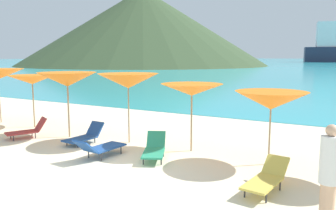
{
  "coord_description": "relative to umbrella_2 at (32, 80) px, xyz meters",
  "views": [
    {
      "loc": [
        5.62,
        -6.56,
        2.96
      ],
      "look_at": [
        -0.46,
        4.1,
        1.2
      ],
      "focal_mm": 36.46,
      "sensor_mm": 36.0,
      "label": 1
    }
  ],
  "objects": [
    {
      "name": "ground_plane",
      "position": [
        6.25,
        7.1,
        -2.15
      ],
      "size": [
        50.0,
        100.0,
        0.3
      ],
      "primitive_type": "cube",
      "color": "beige"
    },
    {
      "name": "headland_hill",
      "position": [
        -51.75,
        85.52,
        10.32
      ],
      "size": [
        80.16,
        80.16,
        24.64
      ],
      "primitive_type": "cone",
      "color": "#384C2D",
      "rests_on": "ground_plane"
    },
    {
      "name": "umbrella_2",
      "position": [
        0.0,
        0.0,
        0.0
      ],
      "size": [
        2.11,
        2.11,
        2.19
      ],
      "color": "#9E7F59",
      "rests_on": "ground_plane"
    },
    {
      "name": "umbrella_3",
      "position": [
        2.59,
        -0.56,
        0.13
      ],
      "size": [
        2.21,
        2.21,
        2.39
      ],
      "color": "#9E7F59",
      "rests_on": "ground_plane"
    },
    {
      "name": "umbrella_4",
      "position": [
        5.0,
        -0.13,
        0.14
      ],
      "size": [
        2.15,
        2.15,
        2.38
      ],
      "color": "#9E7F59",
      "rests_on": "ground_plane"
    },
    {
      "name": "umbrella_5",
      "position": [
        7.34,
        -0.03,
        -0.06
      ],
      "size": [
        2.06,
        2.06,
        2.12
      ],
      "color": "#9E7F59",
      "rests_on": "ground_plane"
    },
    {
      "name": "umbrella_6",
      "position": [
        9.78,
        -0.19,
        -0.22
      ],
      "size": [
        2.1,
        2.1,
        2.02
      ],
      "color": "#9E7F59",
      "rests_on": "ground_plane"
    },
    {
      "name": "lounge_chair_0",
      "position": [
        6.76,
        -1.29,
        -1.7
      ],
      "size": [
        1.17,
        1.61,
        0.67
      ],
      "rotation": [
        0.0,
        0.0,
        0.45
      ],
      "color": "#268C66",
      "rests_on": "ground_plane"
    },
    {
      "name": "lounge_chair_1",
      "position": [
        1.38,
        -1.4,
        -1.7
      ],
      "size": [
        1.09,
        1.5,
        0.7
      ],
      "rotation": [
        0.0,
        0.0,
        -0.44
      ],
      "color": "#A53333",
      "rests_on": "ground_plane"
    },
    {
      "name": "lounge_chair_2",
      "position": [
        5.33,
        -2.02,
        -1.68
      ],
      "size": [
        0.73,
        1.67,
        0.66
      ],
      "rotation": [
        0.0,
        0.0,
        3.06
      ],
      "color": "#1E478C",
      "rests_on": "ground_plane"
    },
    {
      "name": "lounge_chair_3",
      "position": [
        10.19,
        -2.12,
        -1.69
      ],
      "size": [
        0.73,
        1.67,
        0.63
      ],
      "rotation": [
        0.0,
        0.0,
        -0.12
      ],
      "color": "#D8BF4C",
      "rests_on": "ground_plane"
    },
    {
      "name": "lounge_chair_5",
      "position": [
        3.74,
        -0.96,
        -1.74
      ],
      "size": [
        0.67,
        1.5,
        0.65
      ],
      "rotation": [
        0.0,
        0.0,
        -0.05
      ],
      "color": "#1E478C",
      "rests_on": "ground_plane"
    },
    {
      "name": "beachgoer_0",
      "position": [
        11.48,
        -2.88,
        -1.06
      ],
      "size": [
        0.35,
        0.35,
        1.77
      ],
      "rotation": [
        0.0,
        0.0,
        4.45
      ],
      "color": "#DBAA84",
      "rests_on": "ground_plane"
    }
  ]
}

